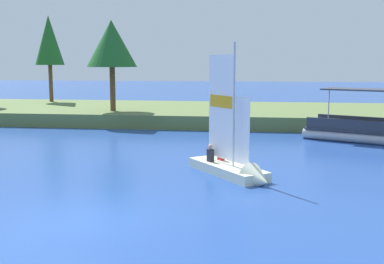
{
  "coord_description": "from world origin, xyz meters",
  "views": [
    {
      "loc": [
        4.95,
        -12.41,
        4.47
      ],
      "look_at": [
        1.89,
        9.64,
        1.2
      ],
      "focal_mm": 44.58,
      "sensor_mm": 36.0,
      "label": 1
    }
  ],
  "objects_px": {
    "shoreline_tree_midright": "(112,44)",
    "sailboat": "(237,167)",
    "pontoon_boat": "(359,129)",
    "shoreline_tree_centre": "(49,41)"
  },
  "relations": [
    {
      "from": "sailboat",
      "to": "shoreline_tree_centre",
      "type": "bearing_deg",
      "value": -179.97
    },
    {
      "from": "shoreline_tree_midright",
      "to": "sailboat",
      "type": "xyz_separation_m",
      "value": [
        9.71,
        -15.26,
        -5.33
      ]
    },
    {
      "from": "shoreline_tree_centre",
      "to": "pontoon_boat",
      "type": "distance_m",
      "value": 27.93
    },
    {
      "from": "shoreline_tree_centre",
      "to": "pontoon_boat",
      "type": "relative_size",
      "value": 1.21
    },
    {
      "from": "shoreline_tree_centre",
      "to": "shoreline_tree_midright",
      "type": "bearing_deg",
      "value": -42.32
    },
    {
      "from": "shoreline_tree_midright",
      "to": "pontoon_boat",
      "type": "relative_size",
      "value": 1.04
    },
    {
      "from": "sailboat",
      "to": "pontoon_boat",
      "type": "relative_size",
      "value": 0.89
    },
    {
      "from": "pontoon_boat",
      "to": "shoreline_tree_centre",
      "type": "bearing_deg",
      "value": 177.16
    },
    {
      "from": "shoreline_tree_midright",
      "to": "sailboat",
      "type": "bearing_deg",
      "value": -57.53
    },
    {
      "from": "shoreline_tree_centre",
      "to": "sailboat",
      "type": "xyz_separation_m",
      "value": [
        17.71,
        -22.54,
        -5.92
      ]
    }
  ]
}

